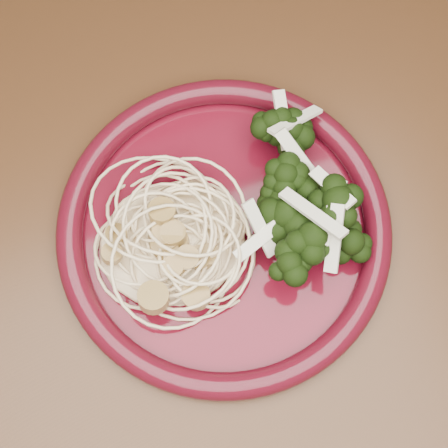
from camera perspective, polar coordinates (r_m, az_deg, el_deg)
name	(u,v)px	position (r m, az deg, el deg)	size (l,w,h in m)	color
dining_table	(298,300)	(0.58, 6.74, -6.95)	(1.20, 0.80, 0.75)	#472814
dinner_plate	(224,228)	(0.48, 0.00, -0.40)	(0.28, 0.28, 0.02)	#4D0814
spaghetti_pile	(171,239)	(0.47, -4.83, -1.38)	(0.11, 0.10, 0.03)	beige
scallop_cluster	(168,226)	(0.44, -5.16, -0.17)	(0.11, 0.11, 0.04)	#A68545
broccoli_pile	(289,202)	(0.47, 5.93, 1.98)	(0.08, 0.14, 0.05)	black
onion_garnish	(293,187)	(0.44, 6.31, 3.34)	(0.06, 0.09, 0.05)	beige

